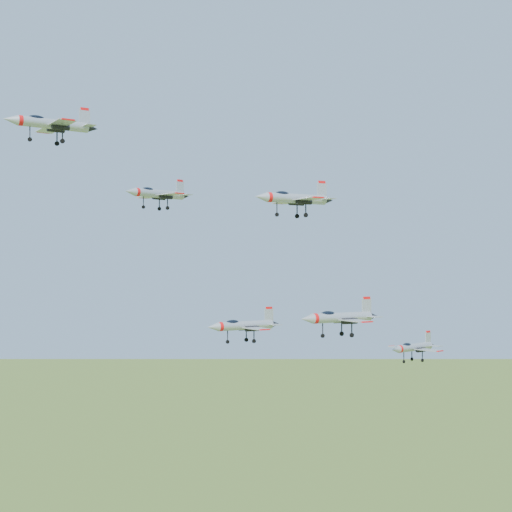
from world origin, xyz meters
TOP-DOWN VIEW (x-y plane):
  - jet_lead at (-22.49, 9.52)m, footprint 13.09×10.77m
  - jet_left_high at (-9.69, 2.71)m, footprint 10.63×8.94m
  - jet_right_high at (0.27, -15.91)m, footprint 11.26×9.30m
  - jet_left_low at (4.85, 3.97)m, footprint 12.46×10.22m
  - jet_right_low at (8.48, -14.45)m, footprint 12.28×10.12m
  - jet_trail at (35.42, -0.18)m, footprint 11.78×9.87m

SIDE VIEW (x-z plane):
  - jet_trail at x=35.42m, z-range 114.52..117.68m
  - jet_left_low at x=4.85m, z-range 119.11..122.45m
  - jet_right_low at x=8.48m, z-range 121.31..124.60m
  - jet_right_high at x=0.27m, z-range 136.46..139.47m
  - jet_left_high at x=-9.69m, z-range 138.20..141.06m
  - jet_lead at x=-22.49m, z-range 147.36..150.87m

